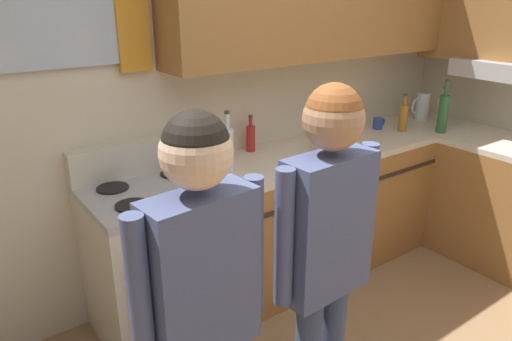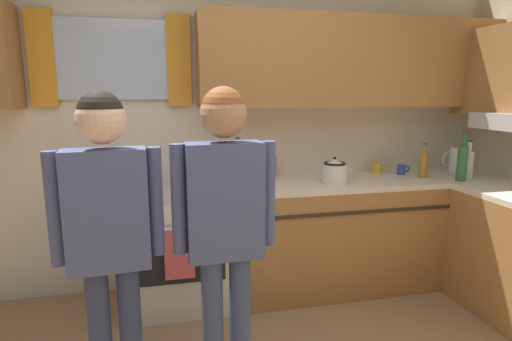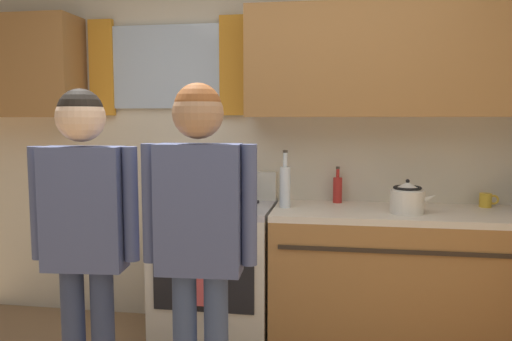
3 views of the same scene
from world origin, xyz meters
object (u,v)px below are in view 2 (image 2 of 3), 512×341
Objects in this scene: mug_cobalt_blue at (402,169)px; mug_mustard_yellow at (377,168)px; stovetop_kettle at (335,171)px; adult_in_plaid at (225,213)px; bottle_milk_white at (468,164)px; water_pitcher at (455,160)px; bottle_oil_amber at (423,164)px; bottle_wine_green at (462,162)px; stove_oven at (178,244)px; adult_left at (108,223)px; bottle_sauce_red at (272,166)px; bottle_tall_clear at (238,167)px.

mug_mustard_yellow reaches higher than mug_cobalt_blue.
stovetop_kettle is 0.17× the size of adult_in_plaid.
bottle_milk_white is 0.24m from water_pitcher.
bottle_oil_amber is 0.43m from water_pitcher.
mug_mustard_yellow is at bearing 29.52° from stovetop_kettle.
bottle_milk_white is 0.17m from bottle_wine_green.
stove_oven is 3.85× the size of bottle_oil_amber.
bottle_wine_green is 1.44× the size of stovetop_kettle.
mug_mustard_yellow is at bearing 32.24° from adult_left.
bottle_milk_white reaches higher than bottle_oil_amber.
bottle_sauce_red is at bearing 161.72° from bottle_wine_green.
bottle_milk_white is at bearing 19.47° from adult_left.
mug_cobalt_blue is (1.11, -0.13, -0.05)m from bottle_sauce_red.
bottle_tall_clear is at bearing -177.26° from water_pitcher.
bottle_wine_green is at bearing -41.86° from bottle_oil_amber.
adult_in_plaid is (0.20, -1.11, 0.55)m from stove_oven.
bottle_tall_clear is 3.05× the size of mug_mustard_yellow.
bottle_oil_amber reaches higher than mug_cobalt_blue.
bottle_tall_clear is 1.29m from mug_mustard_yellow.
water_pitcher reaches higher than mug_mustard_yellow.
bottle_milk_white is 1.60m from bottle_sauce_red.
stovetop_kettle is (-1.01, 0.15, -0.06)m from bottle_wine_green.
bottle_oil_amber is at bearing 164.09° from bottle_milk_white.
bottle_wine_green reaches higher than mug_mustard_yellow.
adult_left is (-0.33, -1.10, 0.54)m from stove_oven.
bottle_tall_clear reaches higher than mug_cobalt_blue.
adult_left is at bearing -156.71° from water_pitcher.
stovetop_kettle is at bearing 33.15° from adult_left.
mug_cobalt_blue is (-0.10, 0.15, -0.07)m from bottle_oil_amber.
bottle_oil_amber is 0.80m from stovetop_kettle.
mug_cobalt_blue is 2.54m from adult_left.
bottle_oil_amber reaches higher than water_pitcher.
adult_left is at bearing -130.27° from bottle_sauce_red.
mug_mustard_yellow is (1.27, 0.22, -0.10)m from bottle_tall_clear.
bottle_wine_green reaches higher than water_pitcher.
mug_mustard_yellow is (-0.17, 0.11, 0.00)m from mug_cobalt_blue.
bottle_tall_clear reaches higher than bottle_oil_amber.
adult_left reaches higher than bottle_oil_amber.
mug_mustard_yellow is 0.55× the size of water_pitcher.
bottle_tall_clear is at bearing -144.20° from bottle_sauce_red.
bottle_milk_white is 2.60× the size of mug_mustard_yellow.
stove_oven is 2.30m from bottle_wine_green.
mug_mustard_yellow is at bearing 6.66° from stove_oven.
adult_left is (-2.55, -0.86, -0.05)m from bottle_wine_green.
bottle_milk_white is 0.71m from mug_mustard_yellow.
adult_in_plaid reaches higher than bottle_wine_green.
water_pitcher is (1.95, 0.09, -0.03)m from bottle_tall_clear.
stovetop_kettle is at bearing -150.48° from mug_mustard_yellow.
stove_oven is 1.96m from mug_cobalt_blue.
bottle_milk_white is 0.79× the size of bottle_wine_green.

